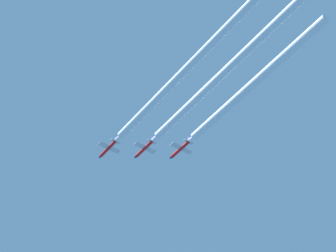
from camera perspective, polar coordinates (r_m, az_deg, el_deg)
jet_lead at (r=239.03m, az=-5.49°, el=-2.07°), size 9.10×13.26×3.19m
jet_second_echelon at (r=237.30m, az=-2.20°, el=-2.10°), size 9.10×13.26×3.19m
jet_third_echelon at (r=234.52m, az=1.10°, el=-2.15°), size 9.10×13.26×3.19m
smoke_trail_lead at (r=210.97m, az=1.31°, el=4.81°), size 2.96×82.19×2.96m
smoke_trail_second_echelon at (r=211.15m, az=4.97°, el=4.71°), size 2.96×81.24×2.96m
smoke_trail_third_echelon at (r=213.04m, az=7.59°, el=3.68°), size 2.96×68.40×2.96m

